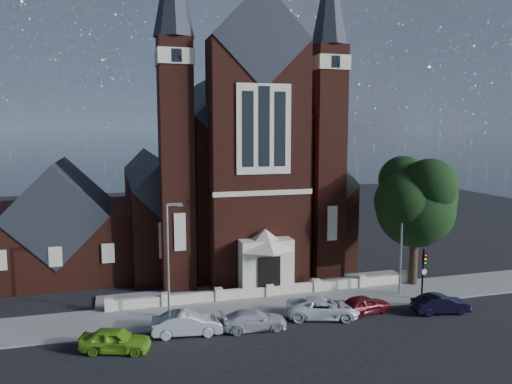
{
  "coord_description": "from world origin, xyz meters",
  "views": [
    {
      "loc": [
        -11.35,
        -29.36,
        13.12
      ],
      "look_at": [
        0.53,
        12.0,
        7.56
      ],
      "focal_mm": 35.0,
      "sensor_mm": 36.0,
      "label": 1
    }
  ],
  "objects_px": {
    "car_lime_van": "(115,340)",
    "parish_hall": "(62,229)",
    "car_navy": "(441,304)",
    "car_silver_a": "(187,324)",
    "church": "(223,174)",
    "traffic_signal": "(424,268)",
    "street_lamp_left": "(169,254)",
    "car_silver_b": "(254,320)",
    "street_lamp_right": "(402,238)",
    "car_white_suv": "(323,308)",
    "street_tree": "(419,204)",
    "car_dark_red": "(364,305)"
  },
  "relations": [
    {
      "from": "street_lamp_left",
      "to": "car_navy",
      "type": "height_order",
      "value": "street_lamp_left"
    },
    {
      "from": "church",
      "to": "parish_hall",
      "type": "bearing_deg",
      "value": -162.84
    },
    {
      "from": "street_lamp_left",
      "to": "traffic_signal",
      "type": "bearing_deg",
      "value": -4.76
    },
    {
      "from": "car_navy",
      "to": "street_tree",
      "type": "bearing_deg",
      "value": -9.85
    },
    {
      "from": "car_silver_b",
      "to": "parish_hall",
      "type": "bearing_deg",
      "value": 40.06
    },
    {
      "from": "street_tree",
      "to": "traffic_signal",
      "type": "distance_m",
      "value": 5.7
    },
    {
      "from": "church",
      "to": "car_dark_red",
      "type": "relative_size",
      "value": 8.86
    },
    {
      "from": "street_tree",
      "to": "car_silver_a",
      "type": "xyz_separation_m",
      "value": [
        -19.78,
        -4.63,
        -6.22
      ]
    },
    {
      "from": "car_dark_red",
      "to": "car_navy",
      "type": "xyz_separation_m",
      "value": [
        5.33,
        -1.36,
        -0.01
      ]
    },
    {
      "from": "church",
      "to": "car_navy",
      "type": "bearing_deg",
      "value": -65.09
    },
    {
      "from": "traffic_signal",
      "to": "parish_hall",
      "type": "bearing_deg",
      "value": 150.02
    },
    {
      "from": "parish_hall",
      "to": "car_lime_van",
      "type": "xyz_separation_m",
      "value": [
        4.41,
        -18.18,
        -3.31
      ]
    },
    {
      "from": "street_lamp_right",
      "to": "car_silver_b",
      "type": "distance_m",
      "value": 13.95
    },
    {
      "from": "street_lamp_left",
      "to": "car_navy",
      "type": "relative_size",
      "value": 2.01
    },
    {
      "from": "parish_hall",
      "to": "street_tree",
      "type": "bearing_deg",
      "value": -23.26
    },
    {
      "from": "car_dark_red",
      "to": "church",
      "type": "bearing_deg",
      "value": 2.97
    },
    {
      "from": "street_lamp_right",
      "to": "car_silver_b",
      "type": "bearing_deg",
      "value": -165.79
    },
    {
      "from": "street_tree",
      "to": "traffic_signal",
      "type": "bearing_deg",
      "value": -115.95
    },
    {
      "from": "street_tree",
      "to": "street_lamp_left",
      "type": "bearing_deg",
      "value": -175.24
    },
    {
      "from": "street_tree",
      "to": "car_white_suv",
      "type": "relative_size",
      "value": 2.12
    },
    {
      "from": "car_silver_a",
      "to": "car_navy",
      "type": "bearing_deg",
      "value": -88.31
    },
    {
      "from": "car_lime_van",
      "to": "car_navy",
      "type": "xyz_separation_m",
      "value": [
        22.32,
        0.02,
        -0.04
      ]
    },
    {
      "from": "parish_hall",
      "to": "street_lamp_left",
      "type": "height_order",
      "value": "parish_hall"
    },
    {
      "from": "car_dark_red",
      "to": "car_navy",
      "type": "distance_m",
      "value": 5.5
    },
    {
      "from": "street_tree",
      "to": "street_lamp_right",
      "type": "bearing_deg",
      "value": -145.74
    },
    {
      "from": "car_dark_red",
      "to": "car_white_suv",
      "type": "bearing_deg",
      "value": 76.14
    },
    {
      "from": "street_tree",
      "to": "car_silver_a",
      "type": "height_order",
      "value": "street_tree"
    },
    {
      "from": "church",
      "to": "street_tree",
      "type": "distance_m",
      "value": 21.38
    },
    {
      "from": "traffic_signal",
      "to": "car_lime_van",
      "type": "height_order",
      "value": "traffic_signal"
    },
    {
      "from": "church",
      "to": "street_lamp_right",
      "type": "relative_size",
      "value": 4.31
    },
    {
      "from": "parish_hall",
      "to": "car_navy",
      "type": "height_order",
      "value": "parish_hall"
    },
    {
      "from": "car_white_suv",
      "to": "car_silver_a",
      "type": "bearing_deg",
      "value": 108.21
    },
    {
      "from": "car_navy",
      "to": "car_silver_a",
      "type": "bearing_deg",
      "value": 93.87
    },
    {
      "from": "church",
      "to": "car_dark_red",
      "type": "height_order",
      "value": "church"
    },
    {
      "from": "street_tree",
      "to": "car_silver_b",
      "type": "relative_size",
      "value": 2.44
    },
    {
      "from": "church",
      "to": "traffic_signal",
      "type": "bearing_deg",
      "value": -61.8
    },
    {
      "from": "car_silver_a",
      "to": "car_silver_b",
      "type": "bearing_deg",
      "value": -89.16
    },
    {
      "from": "traffic_signal",
      "to": "car_navy",
      "type": "relative_size",
      "value": 0.99
    },
    {
      "from": "church",
      "to": "car_silver_b",
      "type": "relative_size",
      "value": 7.95
    },
    {
      "from": "traffic_signal",
      "to": "car_silver_a",
      "type": "xyz_separation_m",
      "value": [
        -18.18,
        -1.35,
        -1.85
      ]
    },
    {
      "from": "church",
      "to": "car_white_suv",
      "type": "distance_m",
      "value": 22.96
    },
    {
      "from": "traffic_signal",
      "to": "car_silver_b",
      "type": "relative_size",
      "value": 0.91
    },
    {
      "from": "car_silver_b",
      "to": "street_lamp_left",
      "type": "bearing_deg",
      "value": 59.74
    },
    {
      "from": "church",
      "to": "traffic_signal",
      "type": "xyz_separation_m",
      "value": [
        11.0,
        -20.52,
        -5.6
      ]
    },
    {
      "from": "street_lamp_right",
      "to": "car_dark_red",
      "type": "bearing_deg",
      "value": -149.17
    },
    {
      "from": "car_lime_van",
      "to": "car_white_suv",
      "type": "bearing_deg",
      "value": -65.57
    },
    {
      "from": "car_lime_van",
      "to": "parish_hall",
      "type": "bearing_deg",
      "value": 31.77
    },
    {
      "from": "car_silver_a",
      "to": "traffic_signal",
      "type": "bearing_deg",
      "value": -80.12
    },
    {
      "from": "street_lamp_right",
      "to": "car_navy",
      "type": "bearing_deg",
      "value": -81.29
    },
    {
      "from": "parish_hall",
      "to": "street_lamp_right",
      "type": "height_order",
      "value": "parish_hall"
    }
  ]
}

